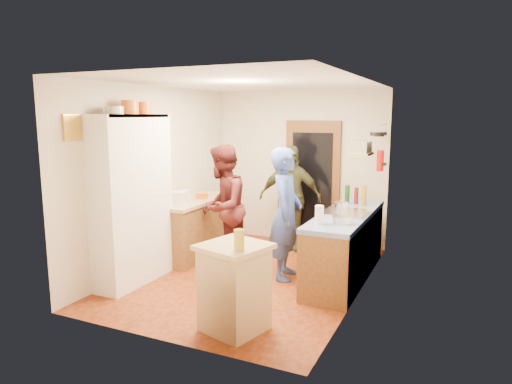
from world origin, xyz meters
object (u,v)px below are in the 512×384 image
Objects in this scene: person_hob at (288,214)px; person_left at (226,206)px; hutch_body at (132,200)px; island_base at (234,290)px; person_back at (291,198)px; right_counter_base at (345,248)px.

person_left reaches higher than person_hob.
hutch_body is at bearing -51.17° from person_left.
island_base is at bearing 17.36° from person_left.
hutch_body is at bearing 159.47° from island_base.
person_back is at bearing 99.47° from island_base.
hutch_body reaches higher than person_hob.
person_back is (-0.44, 1.30, -0.03)m from person_hob.
person_back is (0.55, 1.21, -0.03)m from person_left.
right_counter_base is at bearing 85.04° from person_left.
person_hob is at bearing -153.79° from right_counter_base.
island_base reaches higher than right_counter_base.
person_hob is (1.80, 0.95, -0.21)m from hutch_body.
person_back is at bearing 142.13° from person_left.
island_base is 0.49× the size of person_hob.
hutch_body is 2.08m from island_base.
person_left is (-1.69, -0.25, 0.47)m from right_counter_base.
person_hob is at bearing 71.26° from person_left.
person_hob reaches higher than person_back.
hutch_body reaches higher than person_back.
hutch_body is at bearing -152.53° from right_counter_base.
person_hob is 0.99× the size of person_left.
person_left reaches higher than island_base.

